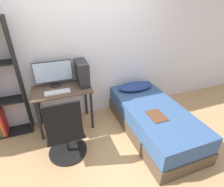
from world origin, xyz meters
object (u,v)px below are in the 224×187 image
(bed, at_px, (153,119))
(pc_tower, at_px, (82,73))
(keyboard, at_px, (58,92))
(monitor, at_px, (53,73))
(office_chair, at_px, (66,136))

(bed, height_order, pc_tower, pc_tower)
(keyboard, distance_m, pc_tower, 0.52)
(bed, distance_m, pc_tower, 1.45)
(keyboard, bearing_deg, pc_tower, 21.26)
(bed, height_order, monitor, monitor)
(keyboard, bearing_deg, office_chair, -89.90)
(keyboard, bearing_deg, bed, -20.89)
(bed, height_order, keyboard, keyboard)
(bed, xyz_separation_m, keyboard, (-1.47, 0.56, 0.53))
(bed, distance_m, keyboard, 1.66)
(keyboard, relative_size, pc_tower, 0.96)
(keyboard, bearing_deg, monitor, 91.78)
(pc_tower, bearing_deg, bed, -35.70)
(monitor, bearing_deg, keyboard, -88.22)
(office_chair, height_order, monitor, monitor)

